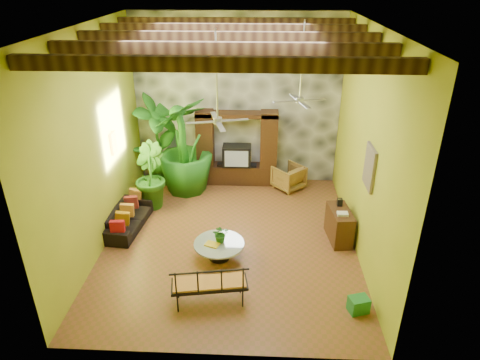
{
  "coord_description": "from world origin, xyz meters",
  "views": [
    {
      "loc": [
        0.65,
        -8.75,
        6.01
      ],
      "look_at": [
        0.23,
        0.2,
        1.55
      ],
      "focal_mm": 32.0,
      "sensor_mm": 36.0,
      "label": 1
    }
  ],
  "objects_px": {
    "ceiling_fan_front": "(217,111)",
    "iron_bench": "(209,283)",
    "wicker_armchair": "(289,177)",
    "tall_plant_b": "(149,176)",
    "tall_plant_c": "(185,146)",
    "green_bin": "(359,305)",
    "sofa": "(128,218)",
    "side_console": "(339,225)",
    "tall_plant_a": "(158,141)",
    "ceiling_fan_back": "(300,92)",
    "entertainment_center": "(237,154)",
    "coffee_table": "(219,248)"
  },
  "relations": [
    {
      "from": "side_console",
      "to": "entertainment_center",
      "type": "bearing_deg",
      "value": 125.09
    },
    {
      "from": "ceiling_fan_front",
      "to": "wicker_armchair",
      "type": "xyz_separation_m",
      "value": [
        1.77,
        3.23,
        -3.03
      ]
    },
    {
      "from": "wicker_armchair",
      "to": "iron_bench",
      "type": "height_order",
      "value": "iron_bench"
    },
    {
      "from": "iron_bench",
      "to": "side_console",
      "type": "xyz_separation_m",
      "value": [
        2.9,
        2.44,
        -0.13
      ]
    },
    {
      "from": "tall_plant_c",
      "to": "tall_plant_b",
      "type": "bearing_deg",
      "value": -130.95
    },
    {
      "from": "wicker_armchair",
      "to": "tall_plant_c",
      "type": "bearing_deg",
      "value": -37.23
    },
    {
      "from": "entertainment_center",
      "to": "wicker_armchair",
      "type": "bearing_deg",
      "value": -10.98
    },
    {
      "from": "sofa",
      "to": "tall_plant_b",
      "type": "height_order",
      "value": "tall_plant_b"
    },
    {
      "from": "iron_bench",
      "to": "green_bin",
      "type": "relative_size",
      "value": 4.19
    },
    {
      "from": "sofa",
      "to": "side_console",
      "type": "xyz_separation_m",
      "value": [
        5.3,
        -0.3,
        0.13
      ]
    },
    {
      "from": "tall_plant_c",
      "to": "iron_bench",
      "type": "height_order",
      "value": "tall_plant_c"
    },
    {
      "from": "entertainment_center",
      "to": "tall_plant_c",
      "type": "distance_m",
      "value": 1.64
    },
    {
      "from": "tall_plant_a",
      "to": "sofa",
      "type": "bearing_deg",
      "value": -97.44
    },
    {
      "from": "wicker_armchair",
      "to": "tall_plant_b",
      "type": "bearing_deg",
      "value": -24.48
    },
    {
      "from": "wicker_armchair",
      "to": "entertainment_center",
      "type": "bearing_deg",
      "value": -52.98
    },
    {
      "from": "tall_plant_a",
      "to": "iron_bench",
      "type": "xyz_separation_m",
      "value": [
        2.07,
        -5.24,
        -0.86
      ]
    },
    {
      "from": "entertainment_center",
      "to": "tall_plant_a",
      "type": "xyz_separation_m",
      "value": [
        -2.32,
        -0.18,
        0.43
      ]
    },
    {
      "from": "tall_plant_b",
      "to": "coffee_table",
      "type": "bearing_deg",
      "value": -47.83
    },
    {
      "from": "coffee_table",
      "to": "side_console",
      "type": "xyz_separation_m",
      "value": [
        2.85,
        0.89,
        0.15
      ]
    },
    {
      "from": "sofa",
      "to": "entertainment_center",
      "type": "bearing_deg",
      "value": -38.41
    },
    {
      "from": "ceiling_fan_back",
      "to": "wicker_armchair",
      "type": "xyz_separation_m",
      "value": [
        -0.03,
        1.63,
        -3.03
      ]
    },
    {
      "from": "ceiling_fan_back",
      "to": "wicker_armchair",
      "type": "bearing_deg",
      "value": 91.08
    },
    {
      "from": "entertainment_center",
      "to": "coffee_table",
      "type": "distance_m",
      "value": 3.94
    },
    {
      "from": "ceiling_fan_front",
      "to": "iron_bench",
      "type": "height_order",
      "value": "ceiling_fan_front"
    },
    {
      "from": "sofa",
      "to": "green_bin",
      "type": "height_order",
      "value": "sofa"
    },
    {
      "from": "ceiling_fan_back",
      "to": "iron_bench",
      "type": "relative_size",
      "value": 1.2
    },
    {
      "from": "coffee_table",
      "to": "green_bin",
      "type": "bearing_deg",
      "value": -29.13
    },
    {
      "from": "wicker_armchair",
      "to": "side_console",
      "type": "xyz_separation_m",
      "value": [
        1.08,
        -2.68,
        0.04
      ]
    },
    {
      "from": "tall_plant_c",
      "to": "green_bin",
      "type": "xyz_separation_m",
      "value": [
        4.13,
        -4.91,
        -1.25
      ]
    },
    {
      "from": "tall_plant_a",
      "to": "green_bin",
      "type": "bearing_deg",
      "value": -46.72
    },
    {
      "from": "ceiling_fan_front",
      "to": "sofa",
      "type": "height_order",
      "value": "ceiling_fan_front"
    },
    {
      "from": "tall_plant_c",
      "to": "iron_bench",
      "type": "distance_m",
      "value": 5.1
    },
    {
      "from": "ceiling_fan_back",
      "to": "tall_plant_c",
      "type": "bearing_deg",
      "value": 155.89
    },
    {
      "from": "tall_plant_c",
      "to": "coffee_table",
      "type": "bearing_deg",
      "value": -68.97
    },
    {
      "from": "ceiling_fan_front",
      "to": "tall_plant_c",
      "type": "xyz_separation_m",
      "value": [
        -1.28,
        2.98,
        -1.99
      ]
    },
    {
      "from": "tall_plant_c",
      "to": "side_console",
      "type": "xyz_separation_m",
      "value": [
        4.13,
        -2.43,
        -1.01
      ]
    },
    {
      "from": "wicker_armchair",
      "to": "ceiling_fan_back",
      "type": "bearing_deg",
      "value": 49.08
    },
    {
      "from": "tall_plant_b",
      "to": "green_bin",
      "type": "relative_size",
      "value": 4.96
    },
    {
      "from": "tall_plant_c",
      "to": "side_console",
      "type": "relative_size",
      "value": 2.79
    },
    {
      "from": "green_bin",
      "to": "tall_plant_c",
      "type": "bearing_deg",
      "value": 130.08
    },
    {
      "from": "sofa",
      "to": "ceiling_fan_back",
      "type": "bearing_deg",
      "value": -73.79
    },
    {
      "from": "ceiling_fan_back",
      "to": "tall_plant_a",
      "type": "distance_m",
      "value": 4.74
    },
    {
      "from": "ceiling_fan_front",
      "to": "ceiling_fan_back",
      "type": "xyz_separation_m",
      "value": [
        1.8,
        1.6,
        0.0
      ]
    },
    {
      "from": "ceiling_fan_back",
      "to": "sofa",
      "type": "xyz_separation_m",
      "value": [
        -4.25,
        -0.75,
        -3.13
      ]
    },
    {
      "from": "ceiling_fan_front",
      "to": "wicker_armchair",
      "type": "distance_m",
      "value": 4.77
    },
    {
      "from": "ceiling_fan_front",
      "to": "green_bin",
      "type": "relative_size",
      "value": 5.04
    },
    {
      "from": "entertainment_center",
      "to": "iron_bench",
      "type": "distance_m",
      "value": 5.45
    },
    {
      "from": "green_bin",
      "to": "ceiling_fan_front",
      "type": "bearing_deg",
      "value": 145.91
    },
    {
      "from": "entertainment_center",
      "to": "coffee_table",
      "type": "bearing_deg",
      "value": -93.01
    },
    {
      "from": "entertainment_center",
      "to": "green_bin",
      "type": "height_order",
      "value": "entertainment_center"
    }
  ]
}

